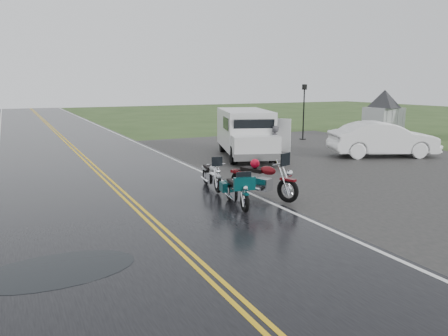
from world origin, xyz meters
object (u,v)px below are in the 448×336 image
at_px(motorcycle_silver, 218,177).
at_px(sedan_white, 383,140).
at_px(motorcycle_red, 288,181).
at_px(motorcycle_teal, 245,194).
at_px(van_white, 233,139).
at_px(person_at_van, 274,145).
at_px(visitor_center, 384,102).
at_px(lamp_post_far_right, 304,112).

relative_size(motorcycle_silver, sedan_white, 0.38).
relative_size(motorcycle_red, motorcycle_silver, 1.27).
distance_m(motorcycle_red, motorcycle_teal, 1.68).
relative_size(van_white, sedan_white, 1.16).
xyz_separation_m(van_white, person_at_van, (1.73, -0.65, -0.33)).
bearing_deg(van_white, sedan_white, 8.86).
relative_size(visitor_center, motorcycle_teal, 8.20).
xyz_separation_m(motorcycle_red, sedan_white, (9.31, 5.23, 0.12)).
bearing_deg(motorcycle_red, motorcycle_teal, 168.06).
distance_m(visitor_center, motorcycle_teal, 21.11).
relative_size(motorcycle_silver, van_white, 0.33).
distance_m(visitor_center, lamp_post_far_right, 6.15).
bearing_deg(person_at_van, motorcycle_silver, 0.16).
distance_m(motorcycle_teal, lamp_post_far_right, 17.10).
bearing_deg(motorcycle_red, motorcycle_silver, 101.91).
bearing_deg(lamp_post_far_right, person_at_van, -134.72).
bearing_deg(sedan_white, van_white, 102.63).
distance_m(person_at_van, lamp_post_far_right, 9.18).
relative_size(motorcycle_teal, motorcycle_silver, 0.98).
distance_m(motorcycle_silver, sedan_white, 11.14).
xyz_separation_m(motorcycle_red, lamp_post_far_right, (9.74, 12.41, 1.06)).
height_order(motorcycle_teal, lamp_post_far_right, lamp_post_far_right).
xyz_separation_m(motorcycle_teal, sedan_white, (10.95, 5.52, 0.29)).
bearing_deg(motorcycle_silver, visitor_center, 37.50).
bearing_deg(visitor_center, motorcycle_red, -143.96).
distance_m(person_at_van, sedan_white, 6.03).
height_order(motorcycle_silver, sedan_white, sedan_white).
bearing_deg(motorcycle_teal, person_at_van, 61.29).
xyz_separation_m(visitor_center, motorcycle_red, (-15.79, -11.49, -1.65)).
bearing_deg(van_white, motorcycle_red, -84.81).
relative_size(motorcycle_silver, lamp_post_far_right, 0.55).
bearing_deg(sedan_white, motorcycle_teal, 139.23).
height_order(motorcycle_teal, sedan_white, sedan_white).
distance_m(motorcycle_red, motorcycle_silver, 2.46).
distance_m(motorcycle_teal, person_at_van, 7.95).
bearing_deg(person_at_van, visitor_center, 164.51).
bearing_deg(person_at_van, sedan_white, 133.86).
distance_m(visitor_center, person_at_van, 13.74).
xyz_separation_m(visitor_center, lamp_post_far_right, (-6.05, 0.92, -0.59)).
bearing_deg(motorcycle_silver, person_at_van, 48.34).
relative_size(visitor_center, lamp_post_far_right, 4.43).
bearing_deg(van_white, lamp_post_far_right, 54.33).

